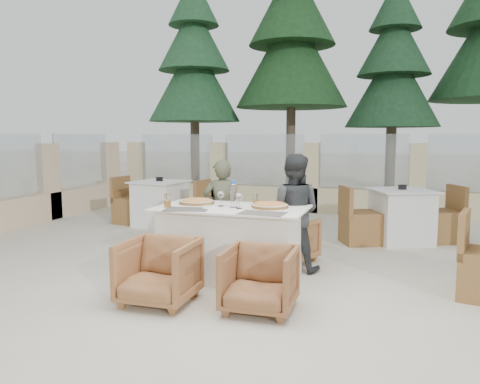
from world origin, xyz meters
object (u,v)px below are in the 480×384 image
(beer_glass_right, at_px, (256,199))
(bg_table_a, at_px, (160,203))
(wine_glass_centre, at_px, (221,198))
(diner_left, at_px, (222,210))
(diner_right, at_px, (293,213))
(water_bottle, at_px, (234,194))
(dining_table, at_px, (231,242))
(armchair_far_right, at_px, (289,240))
(bg_table_b, at_px, (401,216))
(pizza_left, at_px, (197,201))
(armchair_near_left, at_px, (159,271))
(beer_glass_left, at_px, (168,201))
(armchair_far_left, at_px, (233,233))
(armchair_near_right, at_px, (260,279))
(pizza_right, at_px, (270,205))
(wine_glass_near, at_px, (239,200))
(olive_dish, at_px, (210,206))

(beer_glass_right, height_order, bg_table_a, beer_glass_right)
(wine_glass_centre, xyz_separation_m, diner_left, (-0.21, 0.60, -0.24))
(diner_left, xyz_separation_m, diner_right, (0.91, -0.15, 0.04))
(water_bottle, relative_size, bg_table_a, 0.18)
(dining_table, distance_m, armchair_far_right, 0.94)
(water_bottle, bearing_deg, diner_right, 41.15)
(armchair_far_right, bearing_deg, bg_table_b, -109.22)
(dining_table, bearing_deg, pizza_left, 163.82)
(diner_right, distance_m, bg_table_a, 3.34)
(armchair_near_left, bearing_deg, diner_right, 55.75)
(beer_glass_left, xyz_separation_m, armchair_far_left, (0.41, 0.96, -0.51))
(armchair_near_right, bearing_deg, beer_glass_left, 150.50)
(pizza_left, xyz_separation_m, armchair_far_right, (0.91, 0.68, -0.52))
(armchair_far_right, bearing_deg, pizza_right, 107.15)
(water_bottle, bearing_deg, bg_table_b, 53.18)
(beer_glass_right, bearing_deg, diner_left, 146.23)
(beer_glass_left, bearing_deg, pizza_left, 61.62)
(diner_left, bearing_deg, diner_right, 152.57)
(beer_glass_left, height_order, armchair_near_left, beer_glass_left)
(armchair_far_left, height_order, armchair_near_left, armchair_far_left)
(bg_table_a, bearing_deg, diner_right, -29.44)
(diner_right, bearing_deg, bg_table_a, -37.16)
(water_bottle, height_order, beer_glass_left, water_bottle)
(wine_glass_near, distance_m, diner_left, 0.87)
(pizza_left, relative_size, pizza_right, 1.01)
(armchair_far_right, xyz_separation_m, diner_left, (-0.80, -0.18, 0.35))
(water_bottle, height_order, diner_right, diner_right)
(wine_glass_near, height_order, diner_right, diner_right)
(bg_table_b, bearing_deg, pizza_left, -159.07)
(pizza_right, relative_size, olive_dish, 3.56)
(beer_glass_left, bearing_deg, armchair_near_right, -28.07)
(pizza_right, distance_m, diner_right, 0.44)
(water_bottle, distance_m, wine_glass_centre, 0.17)
(water_bottle, xyz_separation_m, bg_table_a, (-2.15, 2.43, -0.53))
(diner_right, bearing_deg, olive_dish, 38.71)
(beer_glass_right, bearing_deg, olive_dish, -131.23)
(armchair_far_right, distance_m, diner_right, 0.53)
(olive_dish, height_order, armchair_far_right, olive_dish)
(dining_table, height_order, diner_left, diner_left)
(beer_glass_left, relative_size, armchair_far_right, 0.24)
(armchair_far_left, height_order, bg_table_b, bg_table_b)
(beer_glass_left, height_order, armchair_far_left, beer_glass_left)
(armchair_near_right, xyz_separation_m, diner_left, (-0.90, 1.49, 0.34))
(armchair_near_left, distance_m, armchair_near_right, 0.93)
(wine_glass_near, bearing_deg, bg_table_b, 55.44)
(water_bottle, xyz_separation_m, bg_table_b, (1.75, 2.34, -0.53))
(water_bottle, distance_m, armchair_near_right, 1.19)
(wine_glass_near, height_order, bg_table_b, wine_glass_near)
(armchair_near_right, distance_m, diner_right, 1.39)
(bg_table_b, bearing_deg, beer_glass_left, -157.20)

